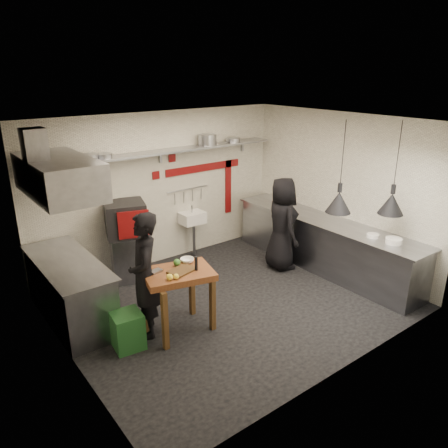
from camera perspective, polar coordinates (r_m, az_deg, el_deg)
floor at (r=7.03m, az=0.96°, el=-10.18°), size 5.00×5.00×0.00m
ceiling at (r=6.13m, az=1.11°, el=13.13°), size 5.00×5.00×0.00m
wall_back at (r=8.12m, az=-8.23°, el=4.52°), size 5.00×0.04×2.80m
wall_front at (r=5.09m, az=15.93°, el=-5.52°), size 5.00×0.04×2.80m
wall_left at (r=5.37m, az=-20.47°, el=-4.68°), size 0.04×4.20×2.80m
wall_right at (r=8.17m, az=14.96°, el=4.13°), size 0.04×4.20×2.80m
red_band_horiz at (r=8.52m, az=-2.65°, el=7.37°), size 1.70×0.02×0.14m
red_band_vert at (r=8.98m, az=0.55°, el=4.88°), size 0.14×0.02×1.10m
red_tile_a at (r=8.10m, az=-6.79°, el=8.54°), size 0.14×0.02×0.14m
red_tile_b at (r=7.99m, az=-8.88°, el=6.30°), size 0.14×0.02×0.14m
back_shelf at (r=7.81m, az=-7.83°, el=9.35°), size 4.60×0.34×0.04m
shelf_bracket_left at (r=7.25m, az=-21.60°, el=6.54°), size 0.04×0.06×0.24m
shelf_bracket_mid at (r=7.96m, az=-8.34°, el=8.78°), size 0.04×0.06×0.24m
shelf_bracket_right at (r=9.02m, az=2.39°, el=10.26°), size 0.04×0.06×0.24m
pan_far_left at (r=7.24m, az=-17.14°, el=8.38°), size 0.28×0.28×0.09m
pan_mid_left at (r=7.33m, az=-15.38°, el=8.59°), size 0.31×0.31×0.07m
stock_pot at (r=8.28m, az=-2.19°, el=10.95°), size 0.43×0.43×0.20m
pan_right at (r=8.65m, az=1.20°, el=10.94°), size 0.33×0.33×0.08m
oven_stand at (r=7.78m, az=-12.18°, el=-4.26°), size 0.75×0.71×0.80m
combi_oven at (r=7.58m, az=-12.78°, el=0.67°), size 0.81×0.78×0.58m
oven_door at (r=7.28m, az=-11.70°, el=-0.06°), size 0.50×0.18×0.46m
oven_glass at (r=7.33m, az=-11.42°, el=0.09°), size 0.36×0.13×0.34m
hand_sink at (r=8.42m, az=-4.17°, el=0.82°), size 0.46×0.34×0.22m
sink_tap at (r=8.37m, az=-4.20°, el=1.99°), size 0.03×0.03×0.14m
sink_drain at (r=8.55m, az=-3.95°, el=-2.04°), size 0.06×0.06×0.66m
utensil_rail at (r=8.38m, az=-4.79°, el=4.56°), size 0.90×0.02×0.02m
counter_right at (r=8.20m, az=12.86°, el=-2.64°), size 0.70×3.80×0.90m
counter_right_top at (r=8.04m, az=13.11°, el=0.43°), size 0.76×3.90×0.03m
plate_stack at (r=7.27m, az=21.29°, el=-2.06°), size 0.30×0.30×0.09m
small_bowl_right at (r=7.43m, az=18.86°, el=-1.43°), size 0.21×0.21×0.05m
counter_left at (r=6.77m, az=-19.44°, el=-8.30°), size 0.70×1.90×0.90m
counter_left_top at (r=6.58m, az=-19.89°, el=-4.71°), size 0.76×2.00×0.03m
extractor_hood at (r=6.21m, az=-20.78°, el=5.84°), size 0.78×1.60×0.50m
hood_duct at (r=6.07m, az=-23.50°, el=9.07°), size 0.28×0.28×0.50m
green_bin at (r=6.04m, az=-12.48°, el=-13.41°), size 0.42×0.42×0.50m
prep_table at (r=6.16m, az=-5.86°, el=-9.99°), size 1.05×0.85×0.92m
cutting_board at (r=5.94m, az=-5.51°, el=-6.05°), size 0.41×0.33×0.02m
pepper_mill at (r=5.91m, az=-3.65°, el=-5.16°), size 0.05×0.05×0.20m
lemon_a at (r=5.71m, az=-7.12°, el=-6.89°), size 0.10×0.10×0.09m
lemon_b at (r=5.72m, az=-6.28°, el=-6.83°), size 0.09×0.09×0.07m
veg_ball at (r=6.08m, az=-6.17°, el=-5.01°), size 0.13×0.13×0.10m
steel_tray at (r=5.95m, az=-8.88°, el=-6.12°), size 0.18×0.13×0.03m
bowl at (r=6.18m, az=-4.84°, el=-4.76°), size 0.24×0.24×0.06m
heat_lamp_near at (r=6.85m, az=15.14°, el=7.13°), size 0.51×0.51×1.42m
heat_lamp_far at (r=7.01m, az=21.56°, el=6.73°), size 0.50×0.50×1.42m
chef_left at (r=5.97m, az=-10.30°, el=-6.65°), size 0.65×0.76×1.77m
chef_right at (r=7.94m, az=7.57°, el=0.03°), size 0.77×0.96×1.70m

